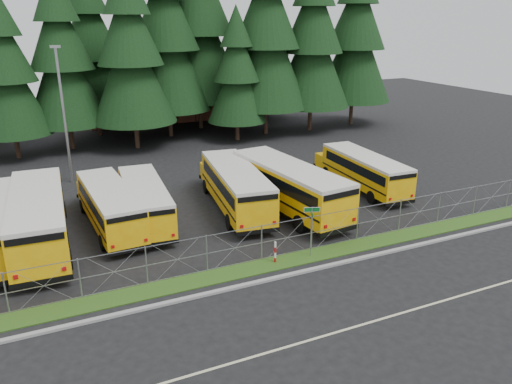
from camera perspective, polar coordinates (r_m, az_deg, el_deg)
ground at (r=27.61m, az=1.64°, el=-6.51°), size 120.00×120.00×0.00m
curb at (r=25.15m, az=4.80°, el=-9.19°), size 50.00×0.25×0.12m
grass_verge at (r=26.25m, az=3.29°, el=-7.93°), size 50.00×1.40×0.06m
road_lane_line at (r=21.69m, az=11.31°, el=-14.85°), size 50.00×0.12×0.01m
chainlink_fence at (r=26.37m, az=2.63°, el=-5.43°), size 44.00×0.10×2.00m
brick_building at (r=65.15m, az=-9.35°, el=11.24°), size 22.00×10.00×6.00m
bus_1 at (r=29.82m, az=-23.54°, el=-2.91°), size 3.33×12.05×3.13m
bus_2 at (r=31.01m, az=-16.42°, el=-1.68°), size 2.94×10.22×2.65m
bus_3 at (r=31.39m, az=-12.61°, el=-1.13°), size 3.09×10.04×2.59m
bus_5 at (r=32.61m, az=-2.46°, el=0.45°), size 4.08×11.46×2.94m
bus_6 at (r=32.48m, az=3.37°, el=0.56°), size 4.10×12.27×3.15m
bus_east at (r=37.33m, az=12.02°, el=2.28°), size 2.84×10.15×2.64m
street_sign at (r=26.09m, az=6.36°, el=-3.34°), size 0.79×0.52×2.81m
striped_bollard at (r=25.88m, az=2.21°, el=-6.91°), size 0.11×0.11×1.20m
light_standard at (r=39.62m, az=-21.15°, el=8.63°), size 0.70×0.35×10.14m
conifer_2 at (r=48.61m, az=-26.74°, el=12.02°), size 6.75×6.75×14.92m
conifer_3 at (r=50.06m, az=-21.29°, el=13.83°), size 7.46×7.46×16.49m
conifer_4 at (r=48.51m, az=-14.16°, el=14.87°), size 7.82×7.82×17.30m
conifer_5 at (r=52.90m, az=-10.30°, el=16.70°), size 8.84×8.84×19.55m
conifer_6 at (r=50.64m, az=-2.22°, el=13.25°), size 5.95×5.95×13.16m
conifer_7 at (r=53.15m, az=1.18°, el=17.11°), size 8.92×8.92×19.73m
conifer_8 at (r=55.31m, az=6.48°, el=16.44°), size 8.36×8.36×18.48m
conifer_9 at (r=59.51m, az=11.31°, el=16.61°), size 8.54×8.54×18.89m
conifer_11 at (r=55.09m, az=-18.32°, el=15.04°), size 7.86×7.86×17.39m
conifer_12 at (r=56.40m, az=-6.73°, el=18.44°), size 10.09×10.09×22.31m
conifer_13 at (r=62.28m, az=1.03°, el=16.09°), size 7.58×7.58×16.76m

